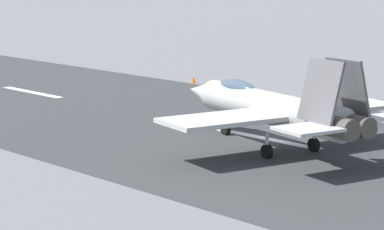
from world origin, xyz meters
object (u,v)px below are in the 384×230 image
object	(u,v)px
fighter_jet	(272,107)
marker_cone_far	(193,80)
marker_cone_mid	(352,102)
crew_person	(221,90)

from	to	relation	value
fighter_jet	marker_cone_far	xyz separation A→B (m)	(22.91, -15.36, -2.11)
marker_cone_mid	marker_cone_far	xyz separation A→B (m)	(17.08, 0.00, 0.00)
fighter_jet	marker_cone_mid	xyz separation A→B (m)	(5.82, -15.36, -2.11)
crew_person	marker_cone_mid	bearing A→B (deg)	-149.74
crew_person	marker_cone_far	size ratio (longest dim) A/B	2.94
fighter_jet	marker_cone_far	world-z (taller)	fighter_jet
fighter_jet	crew_person	world-z (taller)	fighter_jet
marker_cone_far	marker_cone_mid	bearing A→B (deg)	180.00
crew_person	marker_cone_far	bearing A→B (deg)	-30.48
crew_person	fighter_jet	bearing A→B (deg)	144.28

